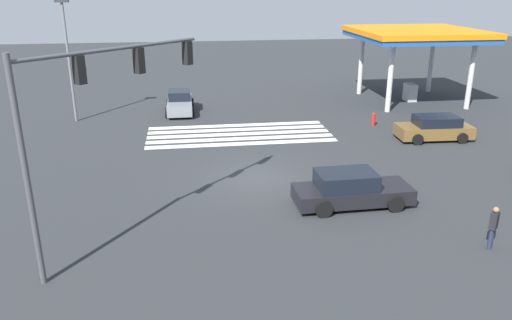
{
  "coord_description": "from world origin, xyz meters",
  "views": [
    {
      "loc": [
        3.06,
        21.36,
        8.64
      ],
      "look_at": [
        0.0,
        0.0,
        0.86
      ],
      "focal_mm": 35.0,
      "sensor_mm": 36.0,
      "label": 1
    }
  ],
  "objects": [
    {
      "name": "street_light_pole_a",
      "position": [
        10.21,
        -11.48,
        4.59
      ],
      "size": [
        0.8,
        0.36,
        7.6
      ],
      "color": "slate",
      "rests_on": "ground_plane"
    },
    {
      "name": "traffic_signal_mast",
      "position": [
        5.92,
        5.92,
        5.12
      ],
      "size": [
        5.04,
        5.04,
        6.89
      ],
      "rotation": [
        0.0,
        0.0,
        -2.36
      ],
      "color": "#47474C",
      "rests_on": "ground_plane"
    },
    {
      "name": "fire_hydrant",
      "position": [
        -8.55,
        -7.59,
        0.43
      ],
      "size": [
        0.22,
        0.22,
        0.86
      ],
      "color": "red",
      "rests_on": "ground_plane"
    },
    {
      "name": "crosswalk_markings",
      "position": [
        0.0,
        -7.03,
        0.0
      ],
      "size": [
        10.87,
        4.4,
        0.01
      ],
      "rotation": [
        0.0,
        0.0,
        1.57
      ],
      "color": "silver",
      "rests_on": "ground_plane"
    },
    {
      "name": "pedestrian",
      "position": [
        -7.0,
        7.59,
        0.85
      ],
      "size": [
        0.41,
        0.41,
        1.55
      ],
      "rotation": [
        0.0,
        0.0,
        -0.83
      ],
      "color": "#232842",
      "rests_on": "ground_plane"
    },
    {
      "name": "gas_station_canopy",
      "position": [
        -13.82,
        -13.92,
        4.77
      ],
      "size": [
        8.63,
        8.63,
        5.31
      ],
      "color": "#23519E",
      "rests_on": "ground_plane"
    },
    {
      "name": "ground_plane",
      "position": [
        0.0,
        0.0,
        0.0
      ],
      "size": [
        111.93,
        111.93,
        0.0
      ],
      "primitive_type": "plane",
      "color": "#2B2D30"
    },
    {
      "name": "car_4",
      "position": [
        -3.35,
        3.56,
        0.68
      ],
      "size": [
        4.78,
        2.1,
        1.46
      ],
      "rotation": [
        0.0,
        0.0,
        3.16
      ],
      "color": "black",
      "rests_on": "ground_plane"
    },
    {
      "name": "car_0",
      "position": [
        -10.98,
        -4.4,
        0.67
      ],
      "size": [
        4.26,
        2.16,
        1.39
      ],
      "rotation": [
        0.0,
        0.0,
        -0.05
      ],
      "color": "brown",
      "rests_on": "ground_plane"
    },
    {
      "name": "car_2",
      "position": [
        3.49,
        -12.83,
        0.68
      ],
      "size": [
        1.95,
        4.29,
        1.48
      ],
      "rotation": [
        0.0,
        0.0,
        1.56
      ],
      "color": "gray",
      "rests_on": "ground_plane"
    }
  ]
}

